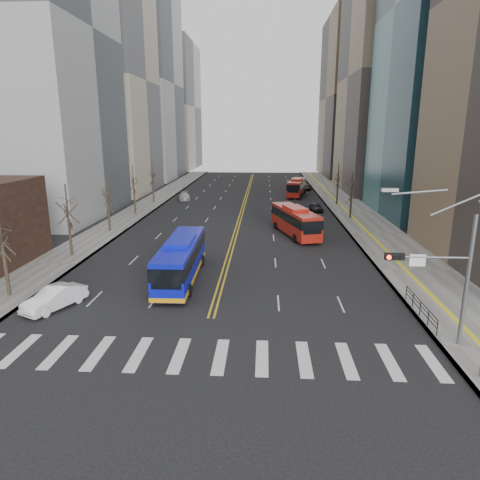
% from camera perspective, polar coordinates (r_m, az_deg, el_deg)
% --- Properties ---
extents(ground, '(220.00, 220.00, 0.00)m').
position_cam_1_polar(ground, '(25.35, -5.37, -15.11)').
color(ground, black).
extents(sidewalk_right, '(7.00, 130.00, 0.15)m').
position_cam_1_polar(sidewalk_right, '(69.34, 14.89, 3.63)').
color(sidewalk_right, slate).
rests_on(sidewalk_right, ground).
extents(sidewalk_left, '(5.00, 130.00, 0.15)m').
position_cam_1_polar(sidewalk_left, '(70.83, -13.22, 3.95)').
color(sidewalk_left, slate).
rests_on(sidewalk_left, ground).
extents(crosswalk, '(26.70, 4.00, 0.01)m').
position_cam_1_polar(crosswalk, '(25.35, -5.37, -15.10)').
color(crosswalk, silver).
rests_on(crosswalk, ground).
extents(centerline, '(0.55, 100.00, 0.01)m').
position_cam_1_polar(centerline, '(77.87, 0.66, 5.20)').
color(centerline, gold).
rests_on(centerline, ground).
extents(office_towers, '(83.00, 134.00, 58.00)m').
position_cam_1_polar(office_towers, '(91.08, 1.22, 21.64)').
color(office_towers, '#99999B').
rests_on(office_towers, ground).
extents(signal_mast, '(5.37, 0.37, 9.39)m').
position_cam_1_polar(signal_mast, '(26.98, 25.44, -3.42)').
color(signal_mast, slate).
rests_on(signal_mast, ground).
extents(pedestrian_railing, '(0.06, 6.06, 1.02)m').
position_cam_1_polar(pedestrian_railing, '(31.99, 22.92, -8.14)').
color(pedestrian_railing, black).
rests_on(pedestrian_railing, sidewalk_right).
extents(street_trees, '(35.20, 47.20, 7.60)m').
position_cam_1_polar(street_trees, '(57.85, -7.46, 6.75)').
color(street_trees, black).
rests_on(street_trees, ground).
extents(blue_bus, '(3.05, 12.43, 3.60)m').
position_cam_1_polar(blue_bus, '(36.84, -7.88, -2.42)').
color(blue_bus, '#0D14C6').
rests_on(blue_bus, ground).
extents(red_bus_near, '(5.64, 11.37, 3.52)m').
position_cam_1_polar(red_bus_near, '(52.48, 7.33, 2.74)').
color(red_bus_near, '#AB1C12').
rests_on(red_bus_near, ground).
extents(red_bus_far, '(4.50, 11.01, 3.42)m').
position_cam_1_polar(red_bus_far, '(84.80, 7.56, 7.13)').
color(red_bus_far, '#AB1C12').
rests_on(red_bus_far, ground).
extents(car_white, '(3.53, 5.07, 1.58)m').
position_cam_1_polar(car_white, '(33.72, -23.48, -7.10)').
color(car_white, white).
rests_on(car_white, ground).
extents(car_dark_mid, '(2.23, 4.05, 1.30)m').
position_cam_1_polar(car_dark_mid, '(69.06, 10.09, 4.34)').
color(car_dark_mid, black).
rests_on(car_dark_mid, ground).
extents(car_silver, '(2.88, 5.07, 1.39)m').
position_cam_1_polar(car_silver, '(79.59, -7.44, 5.78)').
color(car_silver, '#B0AFB5').
rests_on(car_silver, ground).
extents(car_dark_far, '(2.85, 4.51, 1.16)m').
position_cam_1_polar(car_dark_far, '(93.54, 8.84, 6.94)').
color(car_dark_far, black).
rests_on(car_dark_far, ground).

